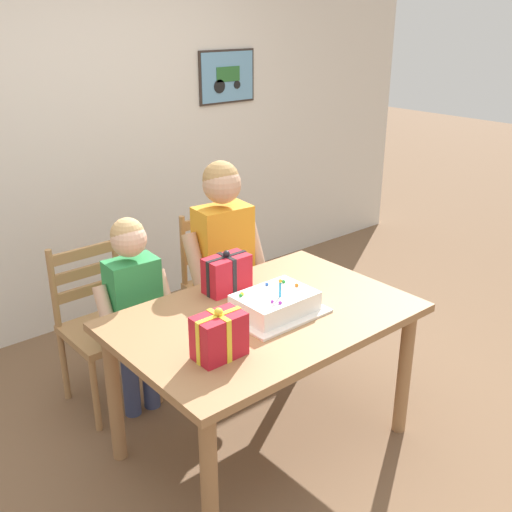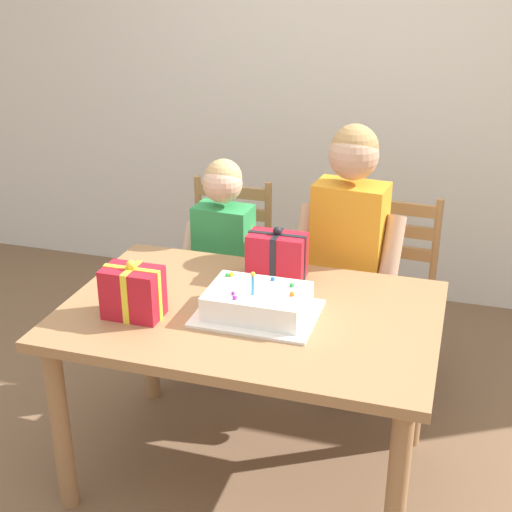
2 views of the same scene
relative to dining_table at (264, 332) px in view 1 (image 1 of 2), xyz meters
name	(u,v)px [view 1 (image 1 of 2)]	position (x,y,z in m)	size (l,w,h in m)	color
ground_plane	(264,442)	(0.00, 0.00, -0.65)	(20.00, 20.00, 0.00)	brown
back_wall	(78,138)	(0.00, 1.88, 0.65)	(6.40, 0.11, 2.60)	silver
dining_table	(264,332)	(0.00, 0.00, 0.00)	(1.40, 0.93, 0.75)	#9E7047
birthday_cake	(275,304)	(0.04, -0.03, 0.15)	(0.44, 0.34, 0.19)	white
gift_box_red_large	(219,336)	(-0.39, -0.17, 0.19)	(0.22, 0.14, 0.22)	red
gift_box_beside_cake	(227,274)	(0.02, 0.31, 0.19)	(0.24, 0.13, 0.22)	red
chair_left	(103,325)	(-0.42, 0.88, -0.19)	(0.42, 0.42, 0.92)	#A87A4C
chair_right	(223,284)	(0.42, 0.88, -0.19)	(0.45, 0.45, 0.92)	#A87A4C
child_older	(223,251)	(0.25, 0.65, 0.15)	(0.50, 0.29, 1.33)	#38426B
child_younger	(134,300)	(-0.33, 0.65, 0.03)	(0.42, 0.24, 1.13)	#38426B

